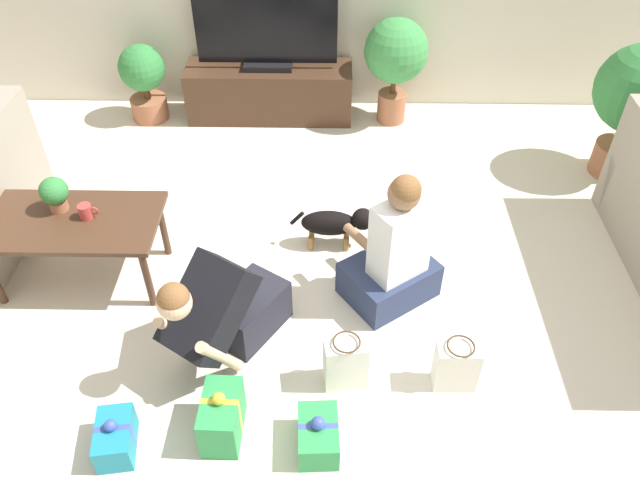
{
  "coord_description": "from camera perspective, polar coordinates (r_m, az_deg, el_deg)",
  "views": [
    {
      "loc": [
        0.05,
        -2.47,
        2.86
      ],
      "look_at": [
        -0.0,
        0.21,
        0.45
      ],
      "focal_mm": 35.0,
      "sensor_mm": 36.0,
      "label": 1
    }
  ],
  "objects": [
    {
      "name": "ground_plane",
      "position": [
        3.78,
        -0.04,
        -7.27
      ],
      "size": [
        16.0,
        16.0,
        0.0
      ],
      "primitive_type": "plane",
      "color": "beige"
    },
    {
      "name": "coffee_table",
      "position": [
        4.02,
        -21.66,
        1.16
      ],
      "size": [
        1.05,
        0.58,
        0.48
      ],
      "color": "#472D1E",
      "rests_on": "ground_plane"
    },
    {
      "name": "tv_console",
      "position": [
        5.52,
        -4.61,
        13.32
      ],
      "size": [
        1.4,
        0.4,
        0.46
      ],
      "color": "#472D1E",
      "rests_on": "ground_plane"
    },
    {
      "name": "tv",
      "position": [
        5.29,
        -4.93,
        18.29
      ],
      "size": [
        1.14,
        0.2,
        0.66
      ],
      "color": "black",
      "rests_on": "tv_console"
    },
    {
      "name": "potted_plant_corner_right",
      "position": [
        5.09,
        27.08,
        11.59
      ],
      "size": [
        0.64,
        0.64,
        1.03
      ],
      "color": "#A36042",
      "rests_on": "ground_plane"
    },
    {
      "name": "potted_plant_back_right",
      "position": [
        5.31,
        6.93,
        16.32
      ],
      "size": [
        0.52,
        0.52,
        0.9
      ],
      "color": "#A36042",
      "rests_on": "ground_plane"
    },
    {
      "name": "potted_plant_back_left",
      "position": [
        5.6,
        -15.81,
        14.07
      ],
      "size": [
        0.39,
        0.39,
        0.66
      ],
      "color": "#A36042",
      "rests_on": "ground_plane"
    },
    {
      "name": "person_kneeling",
      "position": [
        3.42,
        -8.76,
        -6.37
      ],
      "size": [
        0.69,
        0.82,
        0.78
      ],
      "rotation": [
        0.0,
        0.0,
        -0.58
      ],
      "color": "#23232D",
      "rests_on": "ground_plane"
    },
    {
      "name": "person_sitting",
      "position": [
        3.7,
        6.77,
        -1.52
      ],
      "size": [
        0.66,
        0.63,
        0.93
      ],
      "rotation": [
        0.0,
        0.0,
        3.76
      ],
      "color": "#283351",
      "rests_on": "ground_plane"
    },
    {
      "name": "dog",
      "position": [
        4.11,
        1.58,
        1.58
      ],
      "size": [
        0.57,
        0.17,
        0.31
      ],
      "rotation": [
        0.0,
        0.0,
        1.54
      ],
      "color": "black",
      "rests_on": "ground_plane"
    },
    {
      "name": "gift_box_a",
      "position": [
        3.26,
        -8.95,
        -15.67
      ],
      "size": [
        0.2,
        0.32,
        0.32
      ],
      "rotation": [
        0.0,
        0.0,
        -0.03
      ],
      "color": "#2D934C",
      "rests_on": "ground_plane"
    },
    {
      "name": "gift_box_b",
      "position": [
        3.36,
        -18.2,
        -16.8
      ],
      "size": [
        0.21,
        0.3,
        0.23
      ],
      "rotation": [
        0.0,
        0.0,
        0.15
      ],
      "color": "teal",
      "rests_on": "ground_plane"
    },
    {
      "name": "gift_box_c",
      "position": [
        3.22,
        -0.16,
        -17.43
      ],
      "size": [
        0.21,
        0.3,
        0.23
      ],
      "rotation": [
        0.0,
        0.0,
        0.05
      ],
      "color": "#2D934C",
      "rests_on": "ground_plane"
    },
    {
      "name": "gift_bag_a",
      "position": [
        3.45,
        12.35,
        -11.17
      ],
      "size": [
        0.23,
        0.15,
        0.32
      ],
      "rotation": [
        0.0,
        0.0,
        -0.0
      ],
      "color": "white",
      "rests_on": "ground_plane"
    },
    {
      "name": "gift_bag_b",
      "position": [
        3.37,
        2.36,
        -11.16
      ],
      "size": [
        0.25,
        0.17,
        0.34
      ],
      "rotation": [
        0.0,
        0.0,
        0.15
      ],
      "color": "white",
      "rests_on": "ground_plane"
    },
    {
      "name": "mug",
      "position": [
        3.94,
        -20.61,
        2.47
      ],
      "size": [
        0.12,
        0.08,
        0.09
      ],
      "color": "#B23D38",
      "rests_on": "coffee_table"
    },
    {
      "name": "tabletop_plant",
      "position": [
        4.02,
        -23.11,
        3.97
      ],
      "size": [
        0.17,
        0.17,
        0.22
      ],
      "color": "#A36042",
      "rests_on": "coffee_table"
    }
  ]
}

